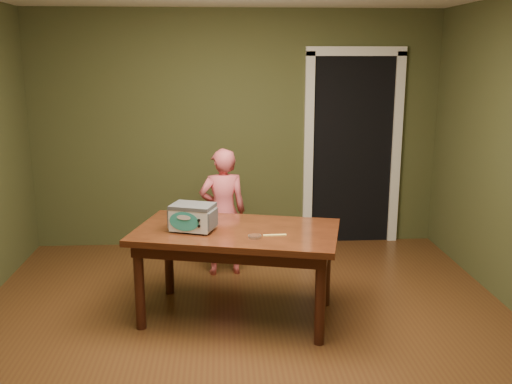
% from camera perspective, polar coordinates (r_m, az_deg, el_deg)
% --- Properties ---
extents(floor, '(5.00, 5.00, 0.00)m').
position_cam_1_polar(floor, '(4.33, -0.74, -15.50)').
color(floor, '#563418').
rests_on(floor, ground).
extents(room_shell, '(4.52, 5.02, 2.61)m').
position_cam_1_polar(room_shell, '(3.81, -0.82, 7.62)').
color(room_shell, '#404525').
rests_on(room_shell, ground).
extents(doorway, '(1.10, 0.66, 2.25)m').
position_cam_1_polar(doorway, '(6.81, 9.04, 4.46)').
color(doorway, black).
rests_on(doorway, ground).
extents(dining_table, '(1.77, 1.26, 0.75)m').
position_cam_1_polar(dining_table, '(4.59, -1.94, -4.92)').
color(dining_table, '#36180C').
rests_on(dining_table, floor).
extents(toy_oven, '(0.40, 0.33, 0.21)m').
position_cam_1_polar(toy_oven, '(4.51, -6.34, -2.44)').
color(toy_oven, '#4C4F54').
rests_on(toy_oven, dining_table).
extents(baking_pan, '(0.10, 0.10, 0.02)m').
position_cam_1_polar(baking_pan, '(4.33, -0.13, -4.46)').
color(baking_pan, silver).
rests_on(baking_pan, dining_table).
extents(spatula, '(0.18, 0.03, 0.01)m').
position_cam_1_polar(spatula, '(4.39, 1.89, -4.33)').
color(spatula, '#FFDF6E').
rests_on(spatula, dining_table).
extents(child, '(0.49, 0.36, 1.25)m').
position_cam_1_polar(child, '(5.53, -3.32, -2.02)').
color(child, '#DB5A64').
rests_on(child, floor).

